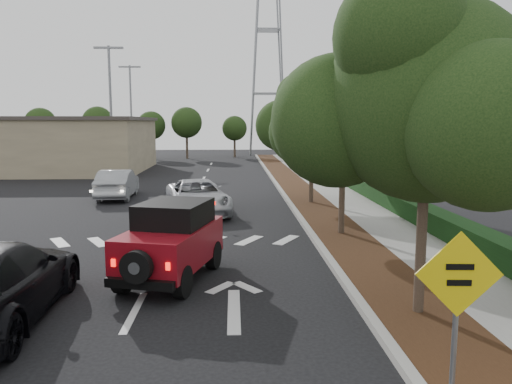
{
  "coord_description": "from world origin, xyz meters",
  "views": [
    {
      "loc": [
        2.0,
        -9.68,
        3.78
      ],
      "look_at": [
        2.59,
        3.0,
        2.0
      ],
      "focal_mm": 35.0,
      "sensor_mm": 36.0,
      "label": 1
    }
  ],
  "objects": [
    {
      "name": "ground",
      "position": [
        0.0,
        0.0,
        0.0
      ],
      "size": [
        120.0,
        120.0,
        0.0
      ],
      "primitive_type": "plane",
      "color": "black",
      "rests_on": "ground"
    },
    {
      "name": "curb",
      "position": [
        4.6,
        12.0,
        0.07
      ],
      "size": [
        0.2,
        70.0,
        0.15
      ],
      "primitive_type": "cube",
      "color": "#9E9B93",
      "rests_on": "ground"
    },
    {
      "name": "planting_strip",
      "position": [
        5.6,
        12.0,
        0.06
      ],
      "size": [
        1.8,
        70.0,
        0.12
      ],
      "primitive_type": "cube",
      "color": "black",
      "rests_on": "ground"
    },
    {
      "name": "sidewalk",
      "position": [
        7.5,
        12.0,
        0.06
      ],
      "size": [
        2.0,
        70.0,
        0.12
      ],
      "primitive_type": "cube",
      "color": "gray",
      "rests_on": "ground"
    },
    {
      "name": "hedge",
      "position": [
        8.9,
        12.0,
        0.4
      ],
      "size": [
        0.8,
        70.0,
        0.8
      ],
      "primitive_type": "cube",
      "color": "black",
      "rests_on": "ground"
    },
    {
      "name": "commercial_building",
      "position": [
        -16.0,
        30.0,
        2.0
      ],
      "size": [
        22.0,
        12.0,
        4.0
      ],
      "primitive_type": "cube",
      "color": "gray",
      "rests_on": "ground"
    },
    {
      "name": "transmission_tower",
      "position": [
        6.0,
        48.0,
        0.0
      ],
      "size": [
        7.0,
        4.0,
        28.0
      ],
      "primitive_type": null,
      "color": "slate",
      "rests_on": "ground"
    },
    {
      "name": "street_tree_near",
      "position": [
        5.6,
        -0.5,
        0.0
      ],
      "size": [
        3.8,
        3.8,
        5.92
      ],
      "primitive_type": null,
      "color": "black",
      "rests_on": "ground"
    },
    {
      "name": "street_tree_mid",
      "position": [
        5.6,
        6.5,
        0.0
      ],
      "size": [
        3.2,
        3.2,
        5.32
      ],
      "primitive_type": null,
      "color": "black",
      "rests_on": "ground"
    },
    {
      "name": "street_tree_far",
      "position": [
        5.6,
        13.0,
        0.0
      ],
      "size": [
        3.4,
        3.4,
        5.62
      ],
      "primitive_type": null,
      "color": "black",
      "rests_on": "ground"
    },
    {
      "name": "light_pole_a",
      "position": [
        -6.5,
        26.0,
        0.0
      ],
      "size": [
        2.0,
        0.22,
        9.0
      ],
      "primitive_type": null,
      "color": "slate",
      "rests_on": "ground"
    },
    {
      "name": "light_pole_b",
      "position": [
        -7.5,
        38.0,
        0.0
      ],
      "size": [
        2.0,
        0.22,
        9.0
      ],
      "primitive_type": null,
      "color": "slate",
      "rests_on": "ground"
    },
    {
      "name": "red_jeep",
      "position": [
        0.55,
        2.23,
        0.95
      ],
      "size": [
        2.42,
        3.82,
        1.87
      ],
      "rotation": [
        0.0,
        0.0,
        -0.26
      ],
      "color": "black",
      "rests_on": "ground"
    },
    {
      "name": "silver_suv_ahead",
      "position": [
        0.5,
        10.93,
        0.7
      ],
      "size": [
        3.29,
        5.41,
        1.4
      ],
      "primitive_type": "imported",
      "rotation": [
        0.0,
        0.0,
        0.2
      ],
      "color": "#B7B8BF",
      "rests_on": "ground"
    },
    {
      "name": "silver_sedan_oncoming",
      "position": [
        -3.8,
        15.41,
        0.72
      ],
      "size": [
        1.73,
        4.45,
        1.44
      ],
      "primitive_type": "imported",
      "rotation": [
        0.0,
        0.0,
        3.19
      ],
      "color": "#9A9CA1",
      "rests_on": "ground"
    },
    {
      "name": "parked_suv",
      "position": [
        -8.89,
        25.97,
        0.68
      ],
      "size": [
        4.29,
        2.76,
        1.36
      ],
      "primitive_type": "imported",
      "rotation": [
        0.0,
        0.0,
        1.88
      ],
      "color": "#B8BAC1",
      "rests_on": "ground"
    },
    {
      "name": "speed_hump_sign",
      "position": [
        4.8,
        -3.81,
        1.61
      ],
      "size": [
        1.09,
        0.12,
        2.33
      ],
      "rotation": [
        0.0,
        0.0,
        -0.06
      ],
      "color": "slate",
      "rests_on": "ground"
    }
  ]
}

